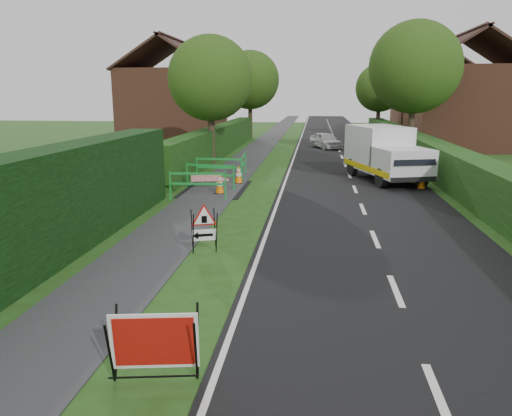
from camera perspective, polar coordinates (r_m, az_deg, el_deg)
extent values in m
plane|color=#254313|center=(9.04, 0.50, -11.20)|extent=(120.00, 120.00, 0.00)
cube|color=black|center=(43.39, 8.95, 7.85)|extent=(6.00, 90.00, 0.02)
cube|color=#2D2D30|center=(43.53, 1.63, 8.02)|extent=(2.00, 90.00, 0.02)
cube|color=#14380F|center=(30.99, -4.27, 6.01)|extent=(1.00, 24.00, 1.80)
cube|color=#14380F|center=(25.11, 19.63, 3.69)|extent=(1.20, 50.00, 1.50)
cube|color=brown|center=(39.74, -9.33, 11.36)|extent=(7.00, 7.00, 5.50)
cube|color=#331E19|center=(40.35, -12.03, 16.74)|extent=(4.00, 7.40, 2.58)
cube|color=#331E19|center=(39.39, -6.98, 17.02)|extent=(4.00, 7.40, 2.58)
cube|color=#331E19|center=(39.93, -9.60, 18.45)|extent=(0.25, 7.40, 0.18)
cube|color=brown|center=(37.60, 22.76, 10.47)|extent=(7.00, 7.00, 5.50)
cube|color=#331E19|center=(37.27, 20.60, 16.56)|extent=(4.00, 7.40, 2.58)
cube|color=#331E19|center=(38.20, 25.90, 16.00)|extent=(4.00, 7.40, 2.58)
cube|color=#331E19|center=(37.80, 23.44, 17.94)|extent=(0.25, 7.40, 0.18)
cube|color=brown|center=(51.42, 19.62, 11.10)|extent=(7.00, 7.00, 5.50)
cube|color=#331E19|center=(51.15, 17.98, 15.53)|extent=(4.00, 7.40, 2.58)
cube|color=#331E19|center=(51.90, 21.90, 15.19)|extent=(4.00, 7.40, 2.58)
cube|color=#331E19|center=(51.57, 20.05, 16.58)|extent=(0.25, 7.40, 0.18)
cylinder|color=#2D2116|center=(26.88, -5.10, 7.76)|extent=(0.36, 0.36, 2.62)
sphere|color=#224211|center=(26.79, -5.24, 14.55)|extent=(4.40, 4.40, 4.40)
cylinder|color=#2D2116|center=(30.78, 17.24, 8.21)|extent=(0.36, 0.36, 2.97)
sphere|color=#224211|center=(30.74, 17.71, 15.08)|extent=(5.20, 5.20, 5.20)
cylinder|color=#2D2116|center=(42.62, -0.66, 9.80)|extent=(0.36, 0.36, 2.80)
sphere|color=#224211|center=(42.57, -0.67, 14.43)|extent=(4.80, 4.80, 4.80)
cylinder|color=#2D2116|center=(46.59, 13.74, 9.48)|extent=(0.36, 0.36, 2.45)
sphere|color=#224211|center=(46.53, 13.94, 13.18)|extent=(4.20, 4.20, 4.20)
cylinder|color=black|center=(6.81, -16.37, -15.71)|extent=(0.09, 0.33, 0.94)
cylinder|color=black|center=(7.11, -15.71, -14.39)|extent=(0.09, 0.33, 0.94)
cylinder|color=black|center=(6.65, -6.90, -16.00)|extent=(0.09, 0.33, 0.94)
cylinder|color=black|center=(6.95, -6.70, -14.63)|extent=(0.09, 0.33, 0.94)
cylinder|color=black|center=(6.85, -11.60, -18.37)|extent=(1.13, 0.22, 0.03)
cube|color=white|center=(6.80, -11.53, -14.70)|extent=(1.15, 0.32, 0.82)
cube|color=#AF120C|center=(6.79, -11.55, -14.76)|extent=(1.04, 0.29, 0.71)
cylinder|color=black|center=(11.65, -7.18, -2.98)|extent=(0.13, 0.30, 1.01)
cylinder|color=black|center=(11.90, -7.31, -2.65)|extent=(0.13, 0.30, 1.01)
cylinder|color=black|center=(11.72, -4.52, -2.83)|extent=(0.13, 0.30, 1.01)
cylinder|color=black|center=(11.96, -4.71, -2.51)|extent=(0.13, 0.30, 1.01)
cube|color=white|center=(11.80, -5.91, -3.08)|extent=(0.54, 0.21, 0.27)
cube|color=black|center=(11.79, -5.90, -3.10)|extent=(0.38, 0.15, 0.06)
cone|color=black|center=(11.77, -6.95, -3.16)|extent=(0.18, 0.20, 0.16)
cube|color=black|center=(11.69, -5.94, -1.31)|extent=(0.12, 0.05, 0.16)
cube|color=silver|center=(23.15, 13.75, 6.75)|extent=(2.82, 3.62, 1.90)
cube|color=silver|center=(21.03, 16.37, 5.00)|extent=(2.49, 2.54, 1.16)
cube|color=black|center=(20.13, 17.67, 5.41)|extent=(1.72, 0.73, 0.53)
cube|color=yellow|center=(22.00, 12.25, 4.55)|extent=(1.47, 4.66, 0.24)
cube|color=yellow|center=(22.84, 16.88, 4.58)|extent=(1.47, 4.66, 0.24)
cube|color=black|center=(20.25, 17.50, 3.15)|extent=(1.88, 0.69, 0.20)
cylinder|color=black|center=(20.69, 14.13, 3.33)|extent=(0.46, 0.82, 0.79)
cylinder|color=black|center=(21.48, 18.44, 3.40)|extent=(0.46, 0.82, 0.79)
cylinder|color=black|center=(23.58, 10.95, 4.61)|extent=(0.46, 0.82, 0.79)
cylinder|color=black|center=(24.28, 14.86, 4.65)|extent=(0.46, 0.82, 0.79)
cube|color=black|center=(20.92, 18.34, 2.12)|extent=(0.38, 0.38, 0.04)
cone|color=orange|center=(20.85, 18.41, 3.19)|extent=(0.32, 0.32, 0.75)
cylinder|color=white|center=(20.86, 18.41, 3.09)|extent=(0.25, 0.25, 0.14)
cylinder|color=white|center=(20.83, 18.44, 3.59)|extent=(0.17, 0.17, 0.10)
cube|color=black|center=(22.28, 17.46, 2.81)|extent=(0.38, 0.38, 0.04)
cone|color=orange|center=(22.22, 17.53, 3.81)|extent=(0.32, 0.32, 0.75)
cylinder|color=white|center=(22.22, 17.52, 3.71)|extent=(0.25, 0.25, 0.14)
cylinder|color=white|center=(22.20, 17.55, 4.19)|extent=(0.17, 0.17, 0.10)
cube|color=black|center=(24.87, 17.36, 3.81)|extent=(0.38, 0.38, 0.04)
cone|color=orange|center=(24.82, 17.43, 4.71)|extent=(0.32, 0.32, 0.75)
cylinder|color=white|center=(24.82, 17.42, 4.62)|extent=(0.25, 0.25, 0.14)
cylinder|color=white|center=(24.80, 17.45, 5.05)|extent=(0.17, 0.17, 0.10)
cube|color=black|center=(18.99, -4.16, 1.71)|extent=(0.38, 0.38, 0.04)
cone|color=orange|center=(18.92, -4.18, 2.88)|extent=(0.32, 0.32, 0.75)
cylinder|color=white|center=(18.92, -4.18, 2.77)|extent=(0.25, 0.25, 0.14)
cylinder|color=white|center=(18.89, -4.19, 3.33)|extent=(0.17, 0.17, 0.10)
cube|color=black|center=(21.16, -2.00, 2.89)|extent=(0.38, 0.38, 0.04)
cone|color=orange|center=(21.10, -2.01, 3.95)|extent=(0.32, 0.32, 0.75)
cylinder|color=white|center=(21.10, -2.00, 3.85)|extent=(0.25, 0.25, 0.14)
cylinder|color=white|center=(21.07, -2.01, 4.35)|extent=(0.17, 0.17, 0.10)
cube|color=#198D33|center=(18.23, -9.78, 2.62)|extent=(0.05, 0.05, 1.00)
cube|color=#198D33|center=(17.85, -3.53, 2.57)|extent=(0.05, 0.05, 1.00)
cube|color=#198D33|center=(17.94, -6.72, 3.92)|extent=(2.00, 0.14, 0.08)
cube|color=#198D33|center=(18.01, -6.69, 2.76)|extent=(2.00, 0.14, 0.08)
cube|color=#198D33|center=(18.32, -9.72, 1.14)|extent=(0.08, 0.35, 0.04)
cube|color=#198D33|center=(17.95, -3.51, 1.06)|extent=(0.08, 0.35, 0.04)
cube|color=#198D33|center=(20.41, -7.88, 3.77)|extent=(0.06, 0.06, 1.00)
cube|color=#198D33|center=(19.68, -2.55, 3.55)|extent=(0.06, 0.06, 1.00)
cube|color=#198D33|center=(19.96, -5.29, 4.86)|extent=(1.98, 0.38, 0.08)
cube|color=#198D33|center=(20.02, -5.27, 3.81)|extent=(1.98, 0.38, 0.08)
cube|color=#198D33|center=(20.49, -7.84, 2.45)|extent=(0.12, 0.36, 0.04)
cube|color=#198D33|center=(19.77, -2.54, 2.17)|extent=(0.12, 0.36, 0.04)
cube|color=#198D33|center=(22.23, -6.77, 4.55)|extent=(0.05, 0.05, 1.00)
cube|color=#198D33|center=(21.80, -1.67, 4.46)|extent=(0.05, 0.05, 1.00)
cube|color=#198D33|center=(21.94, -4.26, 5.60)|extent=(2.00, 0.11, 0.08)
cube|color=#198D33|center=(21.99, -4.25, 4.64)|extent=(2.00, 0.11, 0.08)
cube|color=#198D33|center=(22.31, -6.73, 3.33)|extent=(0.07, 0.35, 0.04)
cube|color=#198D33|center=(21.87, -1.66, 3.22)|extent=(0.07, 0.35, 0.04)
cube|color=#198D33|center=(22.09, -1.61, 4.58)|extent=(0.05, 0.05, 1.00)
cube|color=#198D33|center=(24.07, -1.21, 5.26)|extent=(0.05, 0.05, 1.00)
cube|color=#198D33|center=(23.03, -1.41, 5.97)|extent=(0.17, 2.00, 0.08)
cube|color=#198D33|center=(23.07, -1.40, 5.06)|extent=(0.17, 2.00, 0.08)
cube|color=#198D33|center=(22.17, -1.60, 3.35)|extent=(0.35, 0.08, 0.04)
cube|color=#198D33|center=(24.14, -1.21, 4.13)|extent=(0.35, 0.08, 0.04)
cube|color=red|center=(19.91, -5.23, 2.15)|extent=(1.45, 0.45, 0.25)
imported|color=silver|center=(35.31, 7.96, 7.66)|extent=(2.49, 3.50, 1.11)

